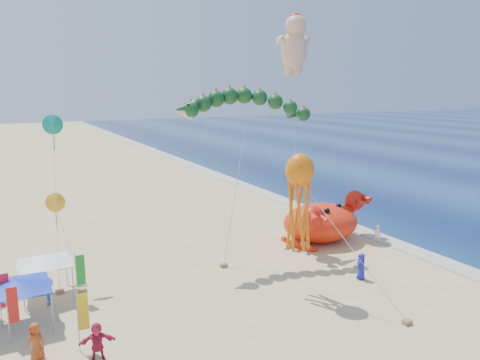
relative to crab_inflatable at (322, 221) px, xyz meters
name	(u,v)px	position (x,y,z in m)	size (l,w,h in m)	color
ground	(278,272)	(-6.94, -4.11, -1.74)	(320.00, 320.00, 0.00)	#D1B784
foam_strip	(401,246)	(5.06, -4.11, -1.73)	(320.00, 320.00, 0.00)	silver
crab_inflatable	(322,221)	(0.00, 0.00, 0.00)	(9.00, 7.65, 3.94)	red
dragon_kite	(245,109)	(-7.41, -0.05, 9.59)	(10.68, 2.87, 12.51)	#0F3A1A
cherub_kite	(295,43)	(0.97, 6.07, 15.09)	(4.22, 6.07, 19.43)	#EBB38F
octopus_kite	(299,195)	(-7.66, -7.51, 4.69)	(4.18, 7.30, 8.99)	orange
canopy_blue	(16,284)	(-23.59, -3.98, 0.70)	(3.68, 3.68, 2.71)	gray
canopy_white	(45,260)	(-21.88, -0.81, 0.70)	(3.31, 3.31, 2.71)	gray
feather_flags	(45,295)	(-22.29, -5.08, 0.27)	(4.69, 5.61, 3.20)	gray
beachgoers	(116,298)	(-18.52, -4.84, -0.85)	(29.34, 12.50, 1.89)	silver
small_kites	(27,185)	(-22.38, 1.31, 5.09)	(7.04, 5.57, 11.18)	orange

